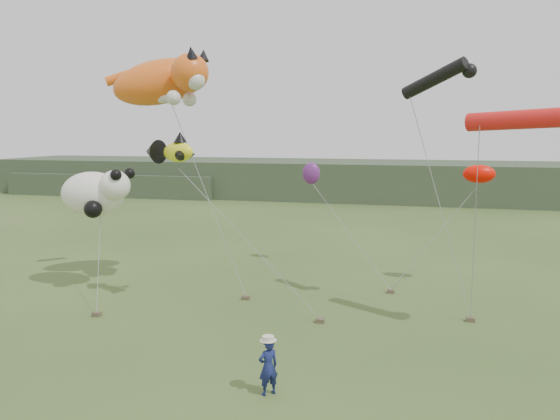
{
  "coord_description": "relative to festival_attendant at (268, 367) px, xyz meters",
  "views": [
    {
      "loc": [
        3.94,
        -15.73,
        7.28
      ],
      "look_at": [
        -0.8,
        3.0,
        4.5
      ],
      "focal_mm": 35.0,
      "sensor_mm": 36.0,
      "label": 1
    }
  ],
  "objects": [
    {
      "name": "panda_kite",
      "position": [
        -10.34,
        8.03,
        3.71
      ],
      "size": [
        3.58,
        2.32,
        2.23
      ],
      "color": "white",
      "rests_on": "ground"
    },
    {
      "name": "cat_kite",
      "position": [
        -7.15,
        9.05,
        8.73
      ],
      "size": [
        5.78,
        4.08,
        2.9
      ],
      "color": "orange",
      "rests_on": "ground"
    },
    {
      "name": "misc_kites",
      "position": [
        3.1,
        13.64,
        4.43
      ],
      "size": [
        9.52,
        3.24,
        1.32
      ],
      "color": "#FC0C00",
      "rests_on": "ground"
    },
    {
      "name": "sandbag_anchors",
      "position": [
        -0.48,
        7.43,
        -0.73
      ],
      "size": [
        14.7,
        6.33,
        0.16
      ],
      "color": "brown",
      "rests_on": "ground"
    },
    {
      "name": "headland",
      "position": [
        -3.21,
        46.58,
        1.11
      ],
      "size": [
        90.0,
        13.0,
        4.0
      ],
      "color": "#2D3D28",
      "rests_on": "ground"
    },
    {
      "name": "fish_kite",
      "position": [
        -6.01,
        6.63,
        5.69
      ],
      "size": [
        2.67,
        1.77,
        1.31
      ],
      "color": "yellow",
      "rests_on": "ground"
    },
    {
      "name": "festival_attendant",
      "position": [
        0.0,
        0.0,
        0.0
      ],
      "size": [
        0.7,
        0.68,
        1.62
      ],
      "primitive_type": "imported",
      "rotation": [
        0.0,
        0.0,
        3.88
      ],
      "color": "navy",
      "rests_on": "ground"
    },
    {
      "name": "tube_kites",
      "position": [
        6.43,
        6.87,
        7.46
      ],
      "size": [
        5.95,
        4.42,
        2.75
      ],
      "color": "black",
      "rests_on": "ground"
    },
    {
      "name": "ground",
      "position": [
        -0.1,
        1.89,
        -0.81
      ],
      "size": [
        120.0,
        120.0,
        0.0
      ],
      "primitive_type": "plane",
      "color": "#385123",
      "rests_on": "ground"
    }
  ]
}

